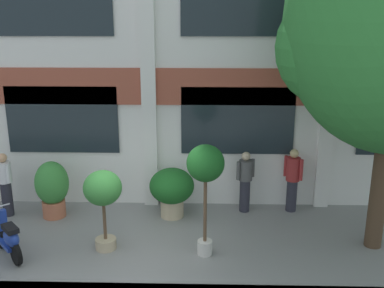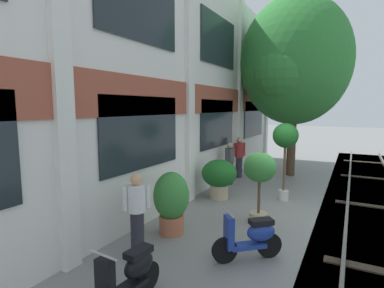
{
  "view_description": "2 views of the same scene",
  "coord_description": "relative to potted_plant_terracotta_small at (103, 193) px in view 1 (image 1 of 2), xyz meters",
  "views": [
    {
      "loc": [
        1.36,
        -8.19,
        4.82
      ],
      "look_at": [
        1.11,
        0.97,
        2.15
      ],
      "focal_mm": 42.0,
      "sensor_mm": 36.0,
      "label": 1
    },
    {
      "loc": [
        -7.81,
        -1.63,
        2.85
      ],
      "look_at": [
        -1.03,
        2.04,
        1.89
      ],
      "focal_mm": 28.0,
      "sensor_mm": 36.0,
      "label": 2
    }
  ],
  "objects": [
    {
      "name": "resident_near_plants",
      "position": [
        3.11,
        1.99,
        -0.43
      ],
      "size": [
        0.47,
        0.34,
        1.56
      ],
      "rotation": [
        0.0,
        0.0,
        -1.03
      ],
      "color": "#282833",
      "rests_on": "ground"
    },
    {
      "name": "potted_plant_tall_urn",
      "position": [
        2.11,
        -0.18,
        0.6
      ],
      "size": [
        0.75,
        0.75,
        2.37
      ],
      "color": "beige",
      "rests_on": "ground"
    },
    {
      "name": "resident_watching_tracks",
      "position": [
        -2.76,
        1.58,
        -0.41
      ],
      "size": [
        0.42,
        0.38,
        1.6
      ],
      "rotation": [
        0.0,
        0.0,
        -2.3
      ],
      "color": "#282833",
      "rests_on": "ground"
    },
    {
      "name": "potted_plant_stone_basin",
      "position": [
        1.3,
        1.63,
        -0.54
      ],
      "size": [
        1.09,
        1.09,
        1.23
      ],
      "color": "tan",
      "rests_on": "ground"
    },
    {
      "name": "ground_plane",
      "position": [
        0.71,
        -0.33,
        -1.27
      ],
      "size": [
        80.0,
        80.0,
        0.0
      ],
      "primitive_type": "plane",
      "color": "gray"
    },
    {
      "name": "resident_by_doorway",
      "position": [
        4.29,
        2.03,
        -0.39
      ],
      "size": [
        0.42,
        0.39,
        1.63
      ],
      "rotation": [
        0.0,
        0.0,
        -2.31
      ],
      "color": "#282833",
      "rests_on": "ground"
    },
    {
      "name": "potted_plant_terracotta_small",
      "position": [
        0.0,
        0.0,
        0.0
      ],
      "size": [
        0.79,
        0.79,
        1.75
      ],
      "color": "tan",
      "rests_on": "ground"
    },
    {
      "name": "apartment_facade",
      "position": [
        0.71,
        2.64,
        2.32
      ],
      "size": [
        17.96,
        0.64,
        7.19
      ],
      "color": "silver",
      "rests_on": "ground"
    },
    {
      "name": "scooter_near_curb",
      "position": [
        -1.9,
        -0.39,
        -0.83
      ],
      "size": [
        0.99,
        1.08,
        0.98
      ],
      "rotation": [
        0.0,
        0.0,
        2.31
      ],
      "color": "black",
      "rests_on": "ground"
    },
    {
      "name": "potted_plant_fluted_column",
      "position": [
        -1.6,
        1.54,
        -0.49
      ],
      "size": [
        0.81,
        0.81,
        1.42
      ],
      "color": "#B76647",
      "rests_on": "ground"
    }
  ]
}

